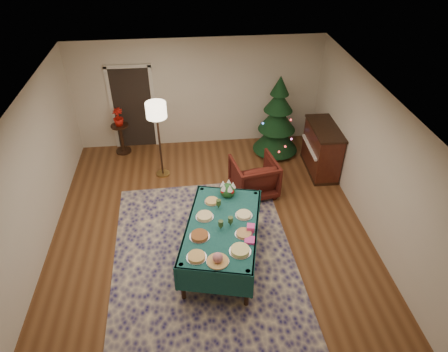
{
  "coord_description": "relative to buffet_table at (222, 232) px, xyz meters",
  "views": [
    {
      "loc": [
        -0.33,
        -5.54,
        5.4
      ],
      "look_at": [
        0.31,
        0.48,
        1.02
      ],
      "focal_mm": 32.0,
      "sensor_mm": 36.0,
      "label": 1
    }
  ],
  "objects": [
    {
      "name": "goblet_0",
      "position": [
        -0.02,
        0.43,
        0.26
      ],
      "size": [
        0.09,
        0.09,
        0.19
      ],
      "color": "#2D471E",
      "rests_on": "buffet_table"
    },
    {
      "name": "floor_lamp",
      "position": [
        -1.1,
        2.73,
        0.89
      ],
      "size": [
        0.44,
        0.44,
        1.81
      ],
      "color": "#A57F3F",
      "rests_on": "ground"
    },
    {
      "name": "christmas_tree",
      "position": [
        1.68,
        3.41,
        0.26
      ],
      "size": [
        1.44,
        1.44,
        2.01
      ],
      "color": "black",
      "rests_on": "ground"
    },
    {
      "name": "platter_4",
      "position": [
        0.33,
        -0.26,
        0.18
      ],
      "size": [
        0.29,
        0.29,
        0.05
      ],
      "color": "silver",
      "rests_on": "buffet_table"
    },
    {
      "name": "platter_1",
      "position": [
        -0.15,
        -0.8,
        0.23
      ],
      "size": [
        0.35,
        0.35,
        0.17
      ],
      "color": "silver",
      "rests_on": "buffet_table"
    },
    {
      "name": "centerpiece",
      "position": [
        0.18,
        0.79,
        0.3
      ],
      "size": [
        0.29,
        0.29,
        0.33
      ],
      "color": "#1E4C1E",
      "rests_on": "buffet_table"
    },
    {
      "name": "napkin_stack",
      "position": [
        0.4,
        -0.42,
        0.18
      ],
      "size": [
        0.19,
        0.19,
        0.04
      ],
      "primitive_type": "cube",
      "rotation": [
        0.0,
        0.0,
        -0.23
      ],
      "color": "#DD3D9A",
      "rests_on": "buffet_table"
    },
    {
      "name": "potted_plant",
      "position": [
        -2.1,
        3.82,
        0.23
      ],
      "size": [
        0.24,
        0.44,
        0.24
      ],
      "primitive_type": "imported",
      "color": "red",
      "rests_on": "side_table"
    },
    {
      "name": "doorway",
      "position": [
        -1.76,
        4.1,
        0.45
      ],
      "size": [
        1.08,
        0.04,
        2.16
      ],
      "color": "black",
      "rests_on": "ground"
    },
    {
      "name": "platter_3",
      "position": [
        -0.39,
        -0.24,
        0.19
      ],
      "size": [
        0.33,
        0.33,
        0.06
      ],
      "color": "silver",
      "rests_on": "buffet_table"
    },
    {
      "name": "platter_2",
      "position": [
        0.22,
        -0.64,
        0.19
      ],
      "size": [
        0.35,
        0.35,
        0.07
      ],
      "color": "silver",
      "rests_on": "buffet_table"
    },
    {
      "name": "buffet_table",
      "position": [
        0.0,
        0.0,
        0.0
      ],
      "size": [
        1.65,
        2.29,
        0.81
      ],
      "color": "black",
      "rests_on": "ground"
    },
    {
      "name": "goblet_2",
      "position": [
        -0.03,
        -0.11,
        0.26
      ],
      "size": [
        0.09,
        0.09,
        0.19
      ],
      "color": "#2D471E",
      "rests_on": "buffet_table"
    },
    {
      "name": "gift_box",
      "position": [
        0.45,
        -0.18,
        0.21
      ],
      "size": [
        0.16,
        0.16,
        0.11
      ],
      "primitive_type": "cube",
      "rotation": [
        0.0,
        0.0,
        -0.23
      ],
      "color": "#EB4195",
      "rests_on": "buffet_table"
    },
    {
      "name": "side_table",
      "position": [
        -2.1,
        3.82,
        -0.28
      ],
      "size": [
        0.42,
        0.42,
        0.75
      ],
      "color": "black",
      "rests_on": "ground"
    },
    {
      "name": "goblet_1",
      "position": [
        0.14,
        -0.04,
        0.26
      ],
      "size": [
        0.09,
        0.09,
        0.19
      ],
      "color": "#2D471E",
      "rests_on": "buffet_table"
    },
    {
      "name": "rug",
      "position": [
        -0.33,
        0.09,
        -0.64
      ],
      "size": [
        3.33,
        4.3,
        0.02
      ],
      "primitive_type": "cube",
      "rotation": [
        0.0,
        0.0,
        0.03
      ],
      "color": "#171348",
      "rests_on": "ground"
    },
    {
      "name": "platter_0",
      "position": [
        -0.46,
        -0.69,
        0.18
      ],
      "size": [
        0.32,
        0.32,
        0.05
      ],
      "color": "silver",
      "rests_on": "buffet_table"
    },
    {
      "name": "platter_5",
      "position": [
        -0.28,
        0.23,
        0.19
      ],
      "size": [
        0.31,
        0.31,
        0.06
      ],
      "color": "silver",
      "rests_on": "buffet_table"
    },
    {
      "name": "room_shell",
      "position": [
        -0.16,
        0.62,
        0.7
      ],
      "size": [
        7.0,
        7.0,
        7.0
      ],
      "color": "#593319",
      "rests_on": "ground"
    },
    {
      "name": "piano",
      "position": [
        2.55,
        2.53,
        -0.09
      ],
      "size": [
        0.64,
        1.32,
        1.13
      ],
      "color": "black",
      "rests_on": "ground"
    },
    {
      "name": "platter_7",
      "position": [
        -0.12,
        0.62,
        0.18
      ],
      "size": [
        0.27,
        0.27,
        0.05
      ],
      "color": "silver",
      "rests_on": "buffet_table"
    },
    {
      "name": "armchair",
      "position": [
        0.87,
        1.84,
        -0.19
      ],
      "size": [
        1.02,
        0.98,
        0.91
      ],
      "primitive_type": "imported",
      "rotation": [
        0.0,
        0.0,
        3.32
      ],
      "color": "#45150E",
      "rests_on": "ground"
    },
    {
      "name": "platter_6",
      "position": [
        0.4,
        0.2,
        0.18
      ],
      "size": [
        0.3,
        0.3,
        0.05
      ],
      "color": "silver",
      "rests_on": "buffet_table"
    }
  ]
}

